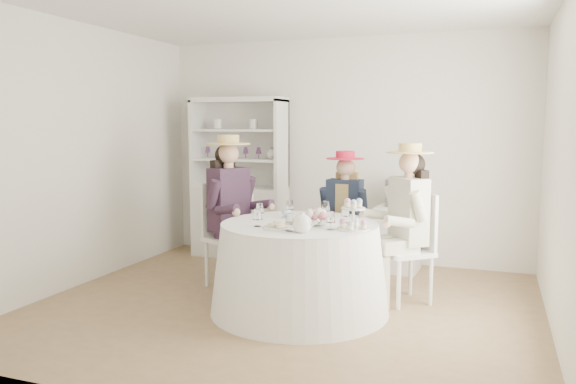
% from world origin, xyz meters
% --- Properties ---
extents(ground, '(4.50, 4.50, 0.00)m').
position_xyz_m(ground, '(0.00, 0.00, 0.00)').
color(ground, olive).
rests_on(ground, ground).
extents(ceiling, '(4.50, 4.50, 0.00)m').
position_xyz_m(ceiling, '(0.00, 0.00, 2.70)').
color(ceiling, white).
rests_on(ceiling, wall_back).
extents(wall_back, '(4.50, 0.00, 4.50)m').
position_xyz_m(wall_back, '(0.00, 2.00, 1.35)').
color(wall_back, white).
rests_on(wall_back, ground).
extents(wall_front, '(4.50, 0.00, 4.50)m').
position_xyz_m(wall_front, '(0.00, -2.00, 1.35)').
color(wall_front, white).
rests_on(wall_front, ground).
extents(wall_left, '(0.00, 4.50, 4.50)m').
position_xyz_m(wall_left, '(-2.25, 0.00, 1.35)').
color(wall_left, white).
rests_on(wall_left, ground).
extents(wall_right, '(0.00, 4.50, 4.50)m').
position_xyz_m(wall_right, '(2.25, 0.00, 1.35)').
color(wall_right, white).
rests_on(wall_right, ground).
extents(tea_table, '(1.59, 1.59, 0.80)m').
position_xyz_m(tea_table, '(0.17, -0.06, 0.40)').
color(tea_table, white).
rests_on(tea_table, ground).
extents(hutch, '(1.34, 0.85, 1.99)m').
position_xyz_m(hutch, '(-1.23, 1.70, 0.71)').
color(hutch, silver).
rests_on(hutch, ground).
extents(side_table, '(0.50, 0.50, 0.74)m').
position_xyz_m(side_table, '(0.76, 1.66, 0.37)').
color(side_table, silver).
rests_on(side_table, ground).
extents(hatbox, '(0.39, 0.39, 0.31)m').
position_xyz_m(hatbox, '(0.76, 1.66, 0.89)').
color(hatbox, black).
rests_on(hatbox, side_table).
extents(guest_left, '(0.65, 0.59, 1.56)m').
position_xyz_m(guest_left, '(-0.74, 0.41, 0.88)').
color(guest_left, silver).
rests_on(guest_left, ground).
extents(guest_mid, '(0.51, 0.53, 1.39)m').
position_xyz_m(guest_mid, '(0.31, 0.95, 0.79)').
color(guest_mid, silver).
rests_on(guest_mid, ground).
extents(guest_right, '(0.64, 0.62, 1.50)m').
position_xyz_m(guest_right, '(1.01, 0.51, 0.84)').
color(guest_right, silver).
rests_on(guest_right, ground).
extents(spare_chair, '(0.50, 0.50, 0.92)m').
position_xyz_m(spare_chair, '(-0.79, 0.96, 0.50)').
color(spare_chair, silver).
rests_on(spare_chair, ground).
extents(teacup_a, '(0.10, 0.10, 0.07)m').
position_xyz_m(teacup_a, '(-0.03, 0.14, 0.83)').
color(teacup_a, white).
rests_on(teacup_a, tea_table).
extents(teacup_b, '(0.09, 0.09, 0.07)m').
position_xyz_m(teacup_b, '(0.25, 0.23, 0.83)').
color(teacup_b, white).
rests_on(teacup_b, tea_table).
extents(teacup_c, '(0.12, 0.12, 0.07)m').
position_xyz_m(teacup_c, '(0.39, 0.11, 0.84)').
color(teacup_c, white).
rests_on(teacup_c, tea_table).
extents(flower_bowl, '(0.24, 0.24, 0.05)m').
position_xyz_m(flower_bowl, '(0.36, -0.12, 0.83)').
color(flower_bowl, white).
rests_on(flower_bowl, tea_table).
extents(flower_arrangement, '(0.17, 0.18, 0.06)m').
position_xyz_m(flower_arrangement, '(0.36, -0.12, 0.88)').
color(flower_arrangement, '#E27183').
rests_on(flower_arrangement, tea_table).
extents(table_teapot, '(0.23, 0.16, 0.17)m').
position_xyz_m(table_teapot, '(0.33, -0.47, 0.87)').
color(table_teapot, white).
rests_on(table_teapot, tea_table).
extents(sandwich_plate, '(0.26, 0.26, 0.06)m').
position_xyz_m(sandwich_plate, '(0.09, -0.37, 0.82)').
color(sandwich_plate, white).
rests_on(sandwich_plate, tea_table).
extents(cupcake_stand, '(0.27, 0.27, 0.25)m').
position_xyz_m(cupcake_stand, '(0.69, -0.21, 0.89)').
color(cupcake_stand, white).
rests_on(cupcake_stand, tea_table).
extents(stemware_set, '(0.86, 0.86, 0.15)m').
position_xyz_m(stemware_set, '(0.17, -0.06, 0.88)').
color(stemware_set, white).
rests_on(stemware_set, tea_table).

